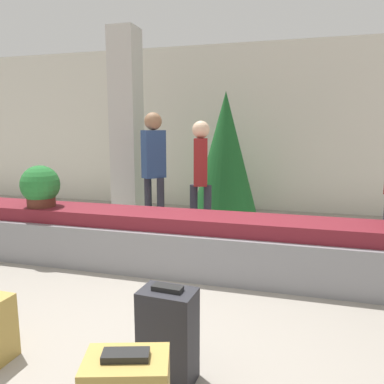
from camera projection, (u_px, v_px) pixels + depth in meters
name	position (u px, v px, depth m)	size (l,w,h in m)	color
ground_plane	(126.00, 357.00, 2.62)	(18.00, 18.00, 0.00)	gray
back_wall	(240.00, 128.00, 7.34)	(18.00, 0.06, 3.20)	beige
carousel	(192.00, 244.00, 4.19)	(6.55, 0.74, 0.65)	gray
pillar	(127.00, 128.00, 6.26)	(0.44, 0.44, 3.20)	beige
suitcase_4	(168.00, 336.00, 2.33)	(0.36, 0.25, 0.63)	#232328
potted_plant_0	(40.00, 187.00, 4.52)	(0.46, 0.46, 0.50)	#4C2319
traveler_1	(154.00, 162.00, 5.47)	(0.34, 0.36, 1.82)	#282833
traveler_2	(201.00, 171.00, 5.16)	(0.31, 0.35, 1.69)	#282833
decorated_tree	(225.00, 153.00, 6.30)	(1.10, 1.10, 2.20)	#4C331E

